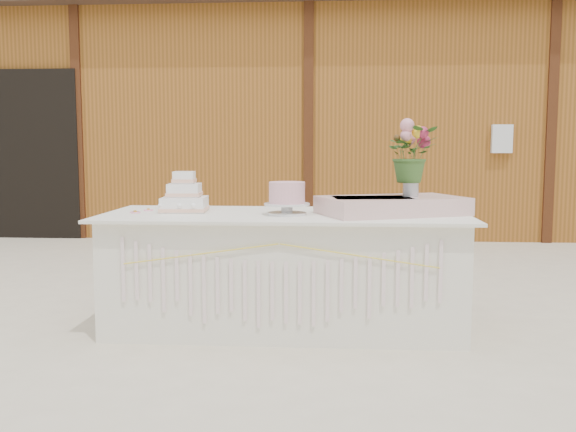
% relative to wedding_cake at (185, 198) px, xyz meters
% --- Properties ---
extents(ground, '(80.00, 80.00, 0.00)m').
position_rel_wedding_cake_xyz_m(ground, '(0.69, -0.07, -0.86)').
color(ground, beige).
rests_on(ground, ground).
extents(barn, '(12.60, 4.60, 3.30)m').
position_rel_wedding_cake_xyz_m(barn, '(0.68, 5.93, 0.81)').
color(barn, brown).
rests_on(barn, ground).
extents(cake_table, '(2.40, 1.00, 0.77)m').
position_rel_wedding_cake_xyz_m(cake_table, '(0.69, -0.07, -0.48)').
color(cake_table, silver).
rests_on(cake_table, ground).
extents(wedding_cake, '(0.32, 0.32, 0.27)m').
position_rel_wedding_cake_xyz_m(wedding_cake, '(0.00, 0.00, 0.00)').
color(wedding_cake, white).
rests_on(wedding_cake, cake_table).
extents(pink_cake_stand, '(0.30, 0.30, 0.21)m').
position_rel_wedding_cake_xyz_m(pink_cake_stand, '(0.71, -0.15, 0.03)').
color(pink_cake_stand, silver).
rests_on(pink_cake_stand, cake_table).
extents(satin_runner, '(1.03, 0.82, 0.11)m').
position_rel_wedding_cake_xyz_m(satin_runner, '(1.39, -0.07, -0.04)').
color(satin_runner, beige).
rests_on(satin_runner, cake_table).
extents(flower_vase, '(0.10, 0.10, 0.14)m').
position_rel_wedding_cake_xyz_m(flower_vase, '(1.51, -0.03, 0.09)').
color(flower_vase, silver).
rests_on(flower_vase, satin_runner).
extents(bouquet, '(0.38, 0.34, 0.37)m').
position_rel_wedding_cake_xyz_m(bouquet, '(1.51, -0.03, 0.35)').
color(bouquet, '#375E25').
rests_on(bouquet, flower_vase).
extents(loose_flowers, '(0.17, 0.34, 0.02)m').
position_rel_wedding_cake_xyz_m(loose_flowers, '(-0.32, 0.02, -0.08)').
color(loose_flowers, pink).
rests_on(loose_flowers, cake_table).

